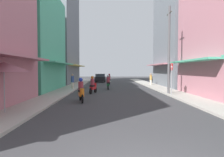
# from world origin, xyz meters

# --- Properties ---
(ground_plane) EXTENTS (93.00, 93.00, 0.00)m
(ground_plane) POSITION_xyz_m (0.00, 17.14, 0.00)
(ground_plane) COLOR #38383A
(sidewalk_left) EXTENTS (1.97, 50.27, 0.12)m
(sidewalk_left) POSITION_xyz_m (-5.09, 17.14, 0.06)
(sidewalk_left) COLOR #ADA89E
(sidewalk_left) RESTS_ON ground
(sidewalk_right) EXTENTS (1.97, 50.27, 0.12)m
(sidewalk_right) POSITION_xyz_m (5.09, 17.14, 0.06)
(sidewalk_right) COLOR #ADA89E
(sidewalk_right) RESTS_ON ground
(building_left_mid) EXTENTS (7.05, 9.57, 9.91)m
(building_left_mid) POSITION_xyz_m (-9.07, 17.45, 4.95)
(building_left_mid) COLOR #4CB28C
(building_left_mid) RESTS_ON ground
(building_left_far) EXTENTS (7.05, 11.82, 17.00)m
(building_left_far) POSITION_xyz_m (-9.07, 29.14, 8.50)
(building_left_far) COLOR slate
(building_left_far) RESTS_ON ground
(building_right_far) EXTENTS (7.05, 10.06, 12.70)m
(building_right_far) POSITION_xyz_m (9.07, 22.28, 6.34)
(building_right_far) COLOR slate
(building_right_far) RESTS_ON ground
(motorbike_red) EXTENTS (0.68, 1.77, 1.58)m
(motorbike_red) POSITION_xyz_m (-2.10, 14.63, 0.70)
(motorbike_red) COLOR black
(motorbike_red) RESTS_ON ground
(motorbike_orange) EXTENTS (0.65, 1.78, 1.58)m
(motorbike_orange) POSITION_xyz_m (-2.55, 9.83, 0.70)
(motorbike_orange) COLOR black
(motorbike_orange) RESTS_ON ground
(motorbike_white) EXTENTS (0.55, 1.81, 1.58)m
(motorbike_white) POSITION_xyz_m (-0.57, 26.23, 0.70)
(motorbike_white) COLOR black
(motorbike_white) RESTS_ON ground
(motorbike_green) EXTENTS (0.55, 1.81, 1.58)m
(motorbike_green) POSITION_xyz_m (-0.76, 18.69, 0.70)
(motorbike_green) COLOR black
(motorbike_green) RESTS_ON ground
(parked_car) EXTENTS (1.88, 4.15, 1.45)m
(parked_car) POSITION_xyz_m (-2.04, 32.51, 0.74)
(parked_car) COLOR black
(parked_car) RESTS_ON ground
(pedestrian_midway) EXTENTS (0.34, 0.34, 1.70)m
(pedestrian_midway) POSITION_xyz_m (-4.55, 18.32, 0.85)
(pedestrian_midway) COLOR beige
(pedestrian_midway) RESTS_ON ground
(pedestrian_crossing) EXTENTS (0.34, 0.34, 1.67)m
(pedestrian_crossing) POSITION_xyz_m (5.08, 24.11, 0.83)
(pedestrian_crossing) COLOR beige
(pedestrian_crossing) RESTS_ON ground
(vendor_umbrella) EXTENTS (2.37, 2.37, 2.46)m
(vendor_umbrella) POSITION_xyz_m (-5.56, 5.83, 2.23)
(vendor_umbrella) COLOR #99999E
(vendor_umbrella) RESTS_ON ground
(utility_pole) EXTENTS (0.20, 1.20, 7.43)m
(utility_pole) POSITION_xyz_m (4.35, 13.56, 3.80)
(utility_pole) COLOR #4C4C4F
(utility_pole) RESTS_ON ground
(street_sign_no_entry) EXTENTS (0.07, 0.60, 2.65)m
(street_sign_no_entry) POSITION_xyz_m (4.25, 12.44, 1.72)
(street_sign_no_entry) COLOR gray
(street_sign_no_entry) RESTS_ON ground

